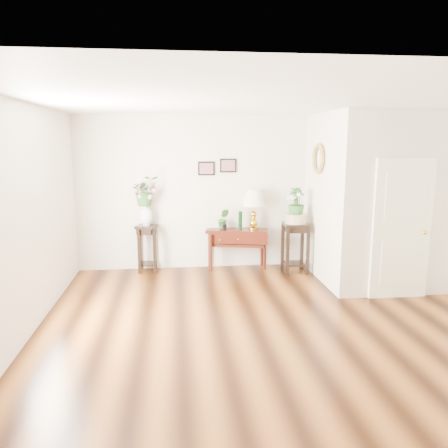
{
  "coord_description": "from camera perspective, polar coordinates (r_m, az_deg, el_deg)",
  "views": [
    {
      "loc": [
        -1.22,
        -5.22,
        2.32
      ],
      "look_at": [
        -0.49,
        1.3,
        1.09
      ],
      "focal_mm": 35.0,
      "sensor_mm": 36.0,
      "label": 1
    }
  ],
  "objects": [
    {
      "name": "table_lamp",
      "position": [
        8.01,
        3.9,
        1.82
      ],
      "size": [
        0.54,
        0.54,
        0.74
      ],
      "primitive_type": "cube",
      "rotation": [
        0.0,
        0.0,
        0.36
      ],
      "color": "gold",
      "rests_on": "console_table"
    },
    {
      "name": "ceramic_bowl",
      "position": [
        7.85,
        9.37,
        0.69
      ],
      "size": [
        0.51,
        0.51,
        0.17
      ],
      "primitive_type": "cylinder",
      "rotation": [
        0.0,
        0.0,
        -0.42
      ],
      "color": "beige",
      "rests_on": "plant_stand_b"
    },
    {
      "name": "art_print_right",
      "position": [
        8.02,
        0.55,
        7.64
      ],
      "size": [
        0.3,
        0.02,
        0.25
      ],
      "primitive_type": "cube",
      "color": "black",
      "rests_on": "wall_back"
    },
    {
      "name": "console_table",
      "position": [
        8.1,
        1.69,
        -3.27
      ],
      "size": [
        1.17,
        0.61,
        0.74
      ],
      "primitive_type": "cube",
      "rotation": [
        0.0,
        0.0,
        -0.22
      ],
      "color": "#381009",
      "rests_on": "floor"
    },
    {
      "name": "plant_stand_b",
      "position": [
        7.95,
        9.25,
        -3.08
      ],
      "size": [
        0.45,
        0.45,
        0.9
      ],
      "primitive_type": "cube",
      "rotation": [
        0.0,
        0.0,
        -0.06
      ],
      "color": "black",
      "rests_on": "floor"
    },
    {
      "name": "partition",
      "position": [
        7.8,
        18.89,
        3.29
      ],
      "size": [
        1.8,
        1.95,
        2.8
      ],
      "primitive_type": "cube",
      "color": "silver",
      "rests_on": "floor"
    },
    {
      "name": "green_vase",
      "position": [
        8.0,
        2.14,
        0.52
      ],
      "size": [
        0.09,
        0.09,
        0.33
      ],
      "primitive_type": "cylinder",
      "rotation": [
        0.0,
        0.0,
        0.4
      ],
      "color": "black",
      "rests_on": "console_table"
    },
    {
      "name": "wall_back",
      "position": [
        8.11,
        2.29,
        4.12
      ],
      "size": [
        6.0,
        0.02,
        2.8
      ],
      "primitive_type": "cube",
      "color": "silver",
      "rests_on": "ground"
    },
    {
      "name": "plant_stand_a",
      "position": [
        8.03,
        -10.01,
        -3.15
      ],
      "size": [
        0.42,
        0.42,
        0.85
      ],
      "primitive_type": "cube",
      "rotation": [
        0.0,
        0.0,
        -0.32
      ],
      "color": "black",
      "rests_on": "floor"
    },
    {
      "name": "wall_left",
      "position": [
        5.59,
        -24.88,
        0.17
      ],
      "size": [
        0.02,
        5.5,
        2.8
      ],
      "primitive_type": "cube",
      "color": "silver",
      "rests_on": "ground"
    },
    {
      "name": "art_print_left",
      "position": [
        7.98,
        -2.32,
        7.26
      ],
      "size": [
        0.3,
        0.02,
        0.25
      ],
      "primitive_type": "cube",
      "color": "black",
      "rests_on": "wall_back"
    },
    {
      "name": "lily_arrangement",
      "position": [
        7.85,
        -10.26,
        4.62
      ],
      "size": [
        0.58,
        0.54,
        0.53
      ],
      "primitive_type": "imported",
      "rotation": [
        0.0,
        0.0,
        0.31
      ],
      "color": "#275D20",
      "rests_on": "porcelain_vase"
    },
    {
      "name": "floor",
      "position": [
        5.84,
        6.36,
        -12.84
      ],
      "size": [
        6.0,
        5.5,
        0.02
      ],
      "primitive_type": "cube",
      "color": "brown",
      "rests_on": "ground"
    },
    {
      "name": "door",
      "position": [
        6.97,
        22.18,
        -0.65
      ],
      "size": [
        0.9,
        0.05,
        2.1
      ],
      "primitive_type": "cube",
      "color": "white",
      "rests_on": "floor"
    },
    {
      "name": "ceiling",
      "position": [
        5.38,
        6.99,
        15.69
      ],
      "size": [
        6.0,
        5.5,
        0.02
      ],
      "primitive_type": "cube",
      "color": "white",
      "rests_on": "ground"
    },
    {
      "name": "narcissus",
      "position": [
        7.8,
        9.43,
        2.83
      ],
      "size": [
        0.33,
        0.33,
        0.51
      ],
      "primitive_type": "imported",
      "rotation": [
        0.0,
        0.0,
        -0.18
      ],
      "color": "#275D20",
      "rests_on": "ceramic_bowl"
    },
    {
      "name": "wall_front",
      "position": [
        2.9,
        19.07,
        -8.44
      ],
      "size": [
        6.0,
        0.02,
        2.8
      ],
      "primitive_type": "cube",
      "color": "silver",
      "rests_on": "ground"
    },
    {
      "name": "wall_ornament",
      "position": [
        7.51,
        12.21,
        8.35
      ],
      "size": [
        0.07,
        0.51,
        0.51
      ],
      "primitive_type": "torus",
      "rotation": [
        0.0,
        1.57,
        0.0
      ],
      "color": "#AF9344",
      "rests_on": "partition"
    },
    {
      "name": "potted_plant",
      "position": [
        7.96,
        -0.08,
        0.56
      ],
      "size": [
        0.22,
        0.18,
        0.36
      ],
      "primitive_type": "imported",
      "rotation": [
        0.0,
        0.0,
        -0.12
      ],
      "color": "#275D20",
      "rests_on": "console_table"
    },
    {
      "name": "porcelain_vase",
      "position": [
        7.9,
        -10.16,
        1.45
      ],
      "size": [
        0.25,
        0.25,
        0.4
      ],
      "primitive_type": null,
      "rotation": [
        0.0,
        0.0,
        0.08
      ],
      "color": "white",
      "rests_on": "plant_stand_a"
    }
  ]
}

